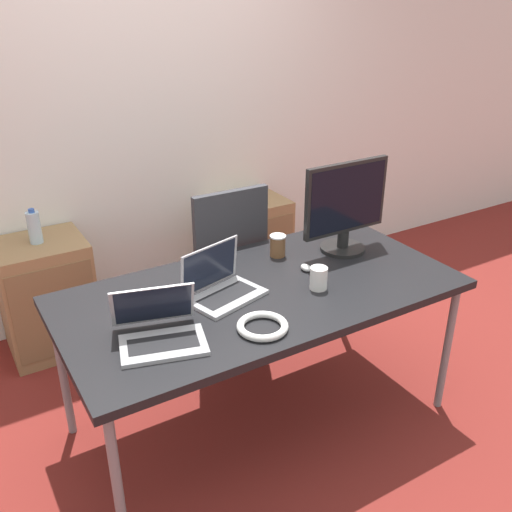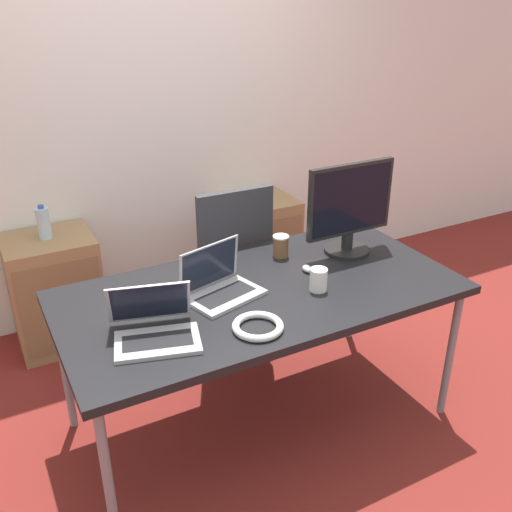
# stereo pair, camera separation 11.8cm
# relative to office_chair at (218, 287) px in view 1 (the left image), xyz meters

# --- Properties ---
(ground_plane) EXTENTS (14.00, 14.00, 0.00)m
(ground_plane) POSITION_rel_office_chair_xyz_m (-0.14, -0.72, -0.40)
(ground_plane) COLOR maroon
(wall_back) EXTENTS (10.00, 0.05, 2.60)m
(wall_back) POSITION_rel_office_chair_xyz_m (-0.14, 0.76, 0.90)
(wall_back) COLOR white
(wall_back) RESTS_ON ground_plane
(desk) EXTENTS (1.86, 0.93, 0.77)m
(desk) POSITION_rel_office_chair_xyz_m (-0.14, -0.72, 0.33)
(desk) COLOR black
(desk) RESTS_ON ground_plane
(office_chair) EXTENTS (0.56, 0.56, 1.07)m
(office_chair) POSITION_rel_office_chair_xyz_m (0.00, 0.00, 0.00)
(office_chair) COLOR #232326
(office_chair) RESTS_ON ground_plane
(cabinet_left) EXTENTS (0.51, 0.45, 0.71)m
(cabinet_left) POSITION_rel_office_chair_xyz_m (-0.90, 0.50, -0.04)
(cabinet_left) COLOR #99754C
(cabinet_left) RESTS_ON ground_plane
(cabinet_right) EXTENTS (0.51, 0.45, 0.71)m
(cabinet_right) POSITION_rel_office_chair_xyz_m (0.50, 0.50, -0.04)
(cabinet_right) COLOR #99754C
(cabinet_right) RESTS_ON ground_plane
(water_bottle) EXTENTS (0.07, 0.07, 0.21)m
(water_bottle) POSITION_rel_office_chair_xyz_m (-0.90, 0.51, 0.41)
(water_bottle) COLOR silver
(water_bottle) RESTS_ON cabinet_left
(laptop_left) EXTENTS (0.38, 0.37, 0.22)m
(laptop_left) POSITION_rel_office_chair_xyz_m (-0.71, -0.89, 0.42)
(laptop_left) COLOR #ADADB2
(laptop_left) RESTS_ON desk
(laptop_right) EXTENTS (0.38, 0.31, 0.23)m
(laptop_right) POSITION_rel_office_chair_xyz_m (-0.33, -0.68, 0.42)
(laptop_right) COLOR #ADADB2
(laptop_right) RESTS_ON desk
(monitor) EXTENTS (0.50, 0.24, 0.48)m
(monitor) POSITION_rel_office_chair_xyz_m (0.46, -0.58, 0.61)
(monitor) COLOR black
(monitor) RESTS_ON desk
(mouse) EXTENTS (0.04, 0.07, 0.03)m
(mouse) POSITION_rel_office_chair_xyz_m (0.15, -0.68, 0.39)
(mouse) COLOR silver
(mouse) RESTS_ON desk
(coffee_cup_white) EXTENTS (0.08, 0.08, 0.11)m
(coffee_cup_white) POSITION_rel_office_chair_xyz_m (0.09, -0.86, 0.43)
(coffee_cup_white) COLOR white
(coffee_cup_white) RESTS_ON desk
(coffee_cup_brown) EXTENTS (0.08, 0.08, 0.11)m
(coffee_cup_brown) POSITION_rel_office_chair_xyz_m (0.12, -0.46, 0.43)
(coffee_cup_brown) COLOR brown
(coffee_cup_brown) RESTS_ON desk
(cable_coil) EXTENTS (0.21, 0.21, 0.03)m
(cable_coil) POSITION_rel_office_chair_xyz_m (-0.32, -1.02, 0.39)
(cable_coil) COLOR white
(cable_coil) RESTS_ON desk
(scissors) EXTENTS (0.12, 0.16, 0.01)m
(scissors) POSITION_rel_office_chair_xyz_m (-0.58, -0.62, 0.38)
(scissors) COLOR #B2B2B7
(scissors) RESTS_ON desk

